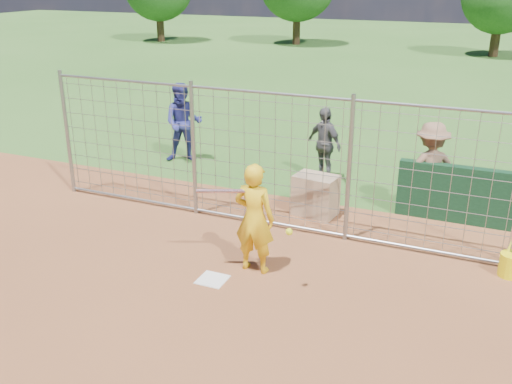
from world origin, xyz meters
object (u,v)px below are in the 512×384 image
at_px(bystander_c, 430,169).
at_px(bucket_with_bats, 511,262).
at_px(bystander_b, 324,144).
at_px(batter, 254,218).
at_px(bystander_a, 183,123).
at_px(equipment_bin, 316,195).

xyz_separation_m(bystander_c, bucket_with_bats, (1.56, -2.06, -0.67)).
bearing_deg(bystander_b, batter, -57.42).
distance_m(bystander_b, bystander_c, 2.65).
height_order(bystander_a, bystander_b, bystander_a).
bearing_deg(batter, bystander_b, -86.49).
relative_size(equipment_bin, bucket_with_bats, 0.82).
height_order(batter, bucket_with_bats, batter).
height_order(bystander_b, bucket_with_bats, bystander_b).
bearing_deg(bystander_a, equipment_bin, -47.21).
bearing_deg(bystander_b, equipment_bin, -47.62).
relative_size(batter, bystander_b, 1.07).
bearing_deg(bucket_with_bats, equipment_bin, 162.45).
xyz_separation_m(equipment_bin, bucket_with_bats, (3.53, -1.12, -0.15)).
height_order(batter, equipment_bin, batter).
bearing_deg(bystander_b, bystander_c, 5.78).
bearing_deg(equipment_bin, bystander_b, 110.84).
bearing_deg(bystander_a, bucket_with_bats, -43.53).
bearing_deg(bystander_c, bystander_a, -38.37).
relative_size(bystander_a, bystander_c, 1.07).
relative_size(bystander_b, bystander_c, 0.92).
xyz_separation_m(bystander_a, bystander_c, (6.00, -0.99, -0.06)).
relative_size(batter, bucket_with_bats, 1.83).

